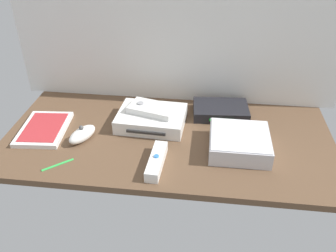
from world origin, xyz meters
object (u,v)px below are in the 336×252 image
Objects in this scene: game_console at (151,118)px; mini_computer at (239,142)px; remote_wand at (157,161)px; remote_nunchuk at (82,134)px; game_case at (44,129)px; network_router at (221,110)px; stylus_pen at (58,164)px; remote_classic_pad at (152,109)px.

mini_computer is at bearing -17.78° from game_console.
remote_nunchuk reaches higher than remote_wand.
remote_wand is at bearing -74.08° from game_console.
game_case is 1.34× the size of remote_wand.
network_router is 54.67cm from stylus_pen.
remote_classic_pad reaches higher than remote_nunchuk.
remote_wand is at bearing -22.96° from game_case.
network_router is 2.09× the size of stylus_pen.
game_case is 2.22× the size of stylus_pen.
mini_computer is 1.56× the size of remote_nunchuk.
game_case is at bearing 123.86° from stylus_pen.
mini_computer is 0.91× the size of network_router.
remote_classic_pad is at bearing -164.20° from network_router.
stylus_pen is (-26.97, -3.14, -1.16)cm from remote_wand.
remote_wand is (-17.30, -28.92, -0.19)cm from network_router.
stylus_pen is at bearing -165.20° from mini_computer.
remote_wand is (4.65, -20.28, -0.69)cm from game_console.
remote_classic_pad reaches higher than game_console.
mini_computer is 46.40cm from remote_nunchuk.
game_case is at bearing -167.57° from network_router.
remote_nunchuk reaches higher than game_case.
remote_wand is (37.44, -12.46, 0.75)cm from game_case.
game_case is 1.25× the size of remote_classic_pad.
network_router is 45.61cm from remote_nunchuk.
network_router reaches higher than game_case.
remote_nunchuk is (-41.14, -19.70, 0.34)cm from network_router.
game_console is 32.41cm from stylus_pen.
stylus_pen is at bearing -148.39° from network_router.
game_case reaches higher than stylus_pen.
mini_computer reaches higher than network_router.
game_console is 1.28× the size of mini_computer.
stylus_pen is (10.47, -15.60, -0.41)cm from game_case.
game_console reaches higher than remote_wand.
remote_nunchuk is at bearing 161.76° from remote_wand.
game_console reaches higher than game_case.
game_case is at bearing -163.58° from game_console.
game_console is 3.28cm from remote_classic_pad.
network_router is at bearing 105.47° from mini_computer.
remote_wand is at bearing 6.63° from stylus_pen.
stylus_pen is at bearing -118.28° from remote_classic_pad.
network_router and remote_wand have the same top height.
game_console is at bearing 46.36° from stylus_pen.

